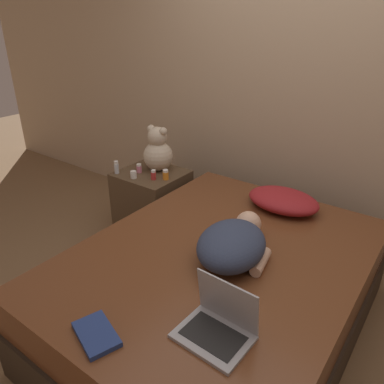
% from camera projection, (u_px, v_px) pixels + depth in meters
% --- Properties ---
extents(ground_plane, '(12.00, 12.00, 0.00)m').
position_uv_depth(ground_plane, '(217.00, 326.00, 2.30)').
color(ground_plane, brown).
extents(wall_back, '(8.00, 0.06, 2.60)m').
position_uv_depth(wall_back, '(317.00, 83.00, 2.64)').
color(wall_back, tan).
rests_on(wall_back, ground_plane).
extents(bed, '(1.45, 1.92, 0.54)m').
position_uv_depth(bed, '(218.00, 292.00, 2.19)').
color(bed, '#2D2319').
rests_on(bed, ground_plane).
extents(nightstand, '(0.51, 0.48, 0.57)m').
position_uv_depth(nightstand, '(152.00, 203.00, 3.17)').
color(nightstand, brown).
rests_on(nightstand, ground_plane).
extents(pillow, '(0.48, 0.34, 0.13)m').
position_uv_depth(pillow, '(283.00, 200.00, 2.51)').
color(pillow, maroon).
rests_on(pillow, bed).
extents(person_lying, '(0.43, 0.62, 0.20)m').
position_uv_depth(person_lying, '(234.00, 243.00, 1.98)').
color(person_lying, '#2D3851').
rests_on(person_lying, bed).
extents(laptop, '(0.30, 0.24, 0.24)m').
position_uv_depth(laptop, '(218.00, 323.00, 1.53)').
color(laptop, '#9E9EA3').
rests_on(laptop, bed).
extents(teddy_bear, '(0.24, 0.24, 0.37)m').
position_uv_depth(teddy_bear, '(158.00, 151.00, 3.03)').
color(teddy_bear, beige).
rests_on(teddy_bear, nightstand).
extents(bottle_orange, '(0.05, 0.05, 0.08)m').
position_uv_depth(bottle_orange, '(166.00, 175.00, 2.90)').
color(bottle_orange, orange).
rests_on(bottle_orange, nightstand).
extents(bottle_clear, '(0.04, 0.04, 0.10)m').
position_uv_depth(bottle_clear, '(116.00, 167.00, 3.01)').
color(bottle_clear, silver).
rests_on(bottle_clear, nightstand).
extents(bottle_pink, '(0.04, 0.04, 0.07)m').
position_uv_depth(bottle_pink, '(139.00, 168.00, 3.04)').
color(bottle_pink, pink).
rests_on(bottle_pink, nightstand).
extents(bottle_red, '(0.04, 0.04, 0.08)m').
position_uv_depth(bottle_red, '(153.00, 175.00, 2.90)').
color(bottle_red, '#B72D2D').
rests_on(bottle_red, nightstand).
extents(bottle_white, '(0.05, 0.05, 0.06)m').
position_uv_depth(bottle_white, '(133.00, 175.00, 2.93)').
color(bottle_white, white).
rests_on(bottle_white, nightstand).
extents(book, '(0.25, 0.20, 0.02)m').
position_uv_depth(book, '(96.00, 334.00, 1.53)').
color(book, navy).
rests_on(book, bed).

